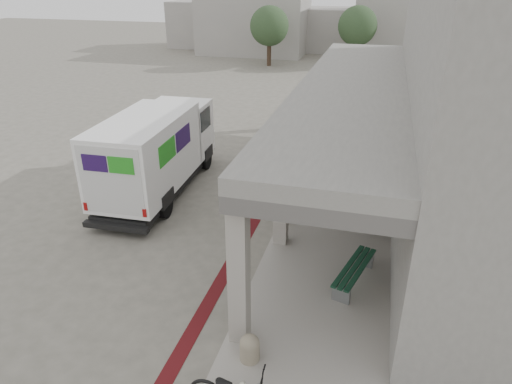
% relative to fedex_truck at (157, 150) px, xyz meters
% --- Properties ---
extents(ground, '(120.00, 120.00, 0.00)m').
position_rel_fedex_truck_xyz_m(ground, '(2.90, -2.97, -1.57)').
color(ground, '#645F55').
rests_on(ground, ground).
extents(bike_lane_stripe, '(0.35, 40.00, 0.01)m').
position_rel_fedex_truck_xyz_m(bike_lane_stripe, '(3.90, -0.97, -1.56)').
color(bike_lane_stripe, '#4F0F13').
rests_on(bike_lane_stripe, ground).
extents(sidewalk, '(4.40, 28.00, 0.12)m').
position_rel_fedex_truck_xyz_m(sidewalk, '(6.90, -2.97, -1.51)').
color(sidewalk, gray).
rests_on(sidewalk, ground).
extents(transit_building, '(7.60, 17.00, 7.00)m').
position_rel_fedex_truck_xyz_m(transit_building, '(9.73, 1.53, 1.83)').
color(transit_building, gray).
rests_on(transit_building, ground).
extents(distant_backdrop, '(28.00, 10.00, 6.50)m').
position_rel_fedex_truck_xyz_m(distant_backdrop, '(0.06, 32.92, 1.14)').
color(distant_backdrop, gray).
rests_on(distant_backdrop, ground).
extents(tree_left, '(3.20, 3.20, 4.80)m').
position_rel_fedex_truck_xyz_m(tree_left, '(-2.10, 25.03, 1.61)').
color(tree_left, '#38281C').
rests_on(tree_left, ground).
extents(tree_mid, '(3.20, 3.20, 4.80)m').
position_rel_fedex_truck_xyz_m(tree_mid, '(4.90, 27.03, 1.61)').
color(tree_mid, '#38281C').
rests_on(tree_mid, ground).
extents(tree_right, '(3.20, 3.20, 4.80)m').
position_rel_fedex_truck_xyz_m(tree_right, '(12.90, 26.03, 1.61)').
color(tree_right, '#38281C').
rests_on(tree_right, ground).
extents(fedex_truck, '(2.45, 6.99, 2.94)m').
position_rel_fedex_truck_xyz_m(fedex_truck, '(0.00, 0.00, 0.00)').
color(fedex_truck, black).
rests_on(fedex_truck, ground).
extents(bench, '(0.98, 2.09, 0.48)m').
position_rel_fedex_truck_xyz_m(bench, '(7.19, -3.90, -1.10)').
color(bench, gray).
rests_on(bench, sidewalk).
extents(bollard_near, '(0.40, 0.40, 0.60)m').
position_rel_fedex_truck_xyz_m(bollard_near, '(5.37, -7.01, -1.15)').
color(bollard_near, gray).
rests_on(bollard_near, sidewalk).
extents(bollard_far, '(0.37, 0.37, 0.55)m').
position_rel_fedex_truck_xyz_m(bollard_far, '(5.00, -1.21, -1.17)').
color(bollard_far, gray).
rests_on(bollard_far, sidewalk).
extents(utility_cabinet, '(0.55, 0.70, 1.10)m').
position_rel_fedex_truck_xyz_m(utility_cabinet, '(7.44, -0.91, -0.90)').
color(utility_cabinet, slate).
rests_on(utility_cabinet, sidewalk).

